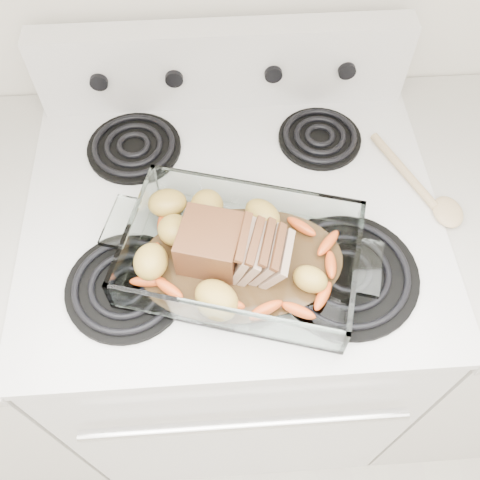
{
  "coord_description": "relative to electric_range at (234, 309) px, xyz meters",
  "views": [
    {
      "loc": [
        -0.03,
        1.06,
        1.75
      ],
      "look_at": [
        0.01,
        1.54,
        0.99
      ],
      "focal_mm": 40.0,
      "sensor_mm": 36.0,
      "label": 1
    }
  ],
  "objects": [
    {
      "name": "wooden_spoon",
      "position": [
        0.37,
        -0.0,
        0.46
      ],
      "size": [
        0.13,
        0.24,
        0.02
      ],
      "rotation": [
        0.0,
        0.0,
        0.4
      ],
      "color": "#E7BD8B",
      "rests_on": "electric_range"
    },
    {
      "name": "baking_dish",
      "position": [
        0.01,
        -0.13,
        0.48
      ],
      "size": [
        0.39,
        0.25,
        0.07
      ],
      "rotation": [
        0.0,
        0.0,
        -0.28
      ],
      "color": "silver",
      "rests_on": "electric_range"
    },
    {
      "name": "electric_range",
      "position": [
        0.0,
        0.0,
        0.0
      ],
      "size": [
        0.78,
        0.7,
        1.12
      ],
      "color": "white",
      "rests_on": "ground"
    },
    {
      "name": "roast_vegetables",
      "position": [
        0.0,
        -0.09,
        0.49
      ],
      "size": [
        0.38,
        0.21,
        0.05
      ],
      "rotation": [
        0.0,
        0.0,
        0.01
      ],
      "color": "#D24915",
      "rests_on": "baking_dish"
    },
    {
      "name": "pork_roast",
      "position": [
        -0.02,
        -0.13,
        0.51
      ],
      "size": [
        0.19,
        0.1,
        0.08
      ],
      "rotation": [
        0.0,
        0.0,
        -0.43
      ],
      "color": "brown",
      "rests_on": "baking_dish"
    }
  ]
}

